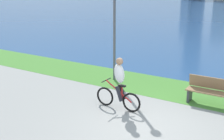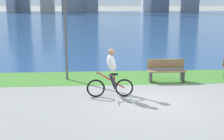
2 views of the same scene
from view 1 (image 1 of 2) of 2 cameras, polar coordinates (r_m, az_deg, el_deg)
name	(u,v)px [view 1 (image 1 of 2)]	position (r m, az deg, el deg)	size (l,w,h in m)	color
ground_plane	(147,128)	(8.22, 6.89, -11.10)	(300.00, 300.00, 0.00)	gray
grass_strip_bayside	(186,92)	(11.04, 14.21, -4.12)	(120.00, 2.37, 0.01)	#478433
cyclist_lead	(119,84)	(9.00, 1.37, -2.72)	(1.59, 0.52, 1.66)	black
bench_near_path	(210,91)	(9.98, 18.69, -4.00)	(1.50, 0.47, 0.90)	olive
lamppost_tall	(114,10)	(11.51, 0.48, 11.68)	(0.28, 0.28, 4.40)	#595960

